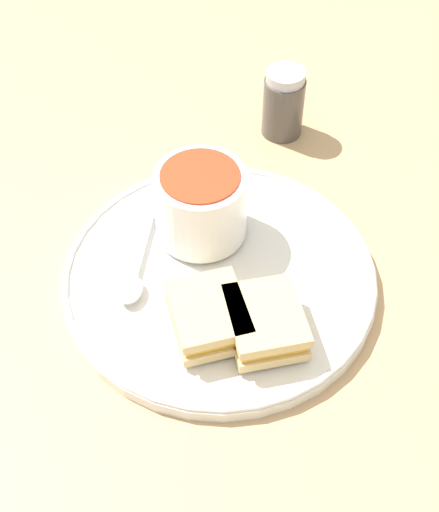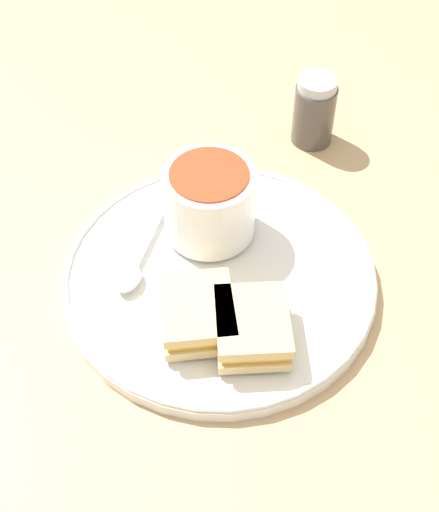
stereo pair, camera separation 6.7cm
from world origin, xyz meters
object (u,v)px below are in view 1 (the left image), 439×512
object	(u,v)px
sandwich_half_far	(265,322)
salt_shaker	(283,103)
soup_bowl	(201,203)
spoon	(133,281)
sandwich_half_near	(209,316)

from	to	relation	value
sandwich_half_far	salt_shaker	bearing A→B (deg)	-131.14
soup_bowl	salt_shaker	bearing A→B (deg)	-152.38
soup_bowl	salt_shaker	world-z (taller)	soup_bowl
spoon	sandwich_half_near	size ratio (longest dim) A/B	1.13
soup_bowl	spoon	bearing A→B (deg)	12.62
soup_bowl	sandwich_half_near	distance (m)	0.12
spoon	sandwich_half_near	distance (m)	0.09
sandwich_half_far	salt_shaker	size ratio (longest dim) A/B	1.13
soup_bowl	sandwich_half_near	xyz separation A→B (m)	(0.06, 0.10, -0.02)
spoon	sandwich_half_far	size ratio (longest dim) A/B	1.11
sandwich_half_near	sandwich_half_far	bearing A→B (deg)	137.39
spoon	sandwich_half_near	bearing A→B (deg)	63.32
soup_bowl	sandwich_half_near	world-z (taller)	soup_bowl
soup_bowl	spoon	xyz separation A→B (m)	(0.09, 0.02, -0.03)
sandwich_half_far	salt_shaker	world-z (taller)	salt_shaker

